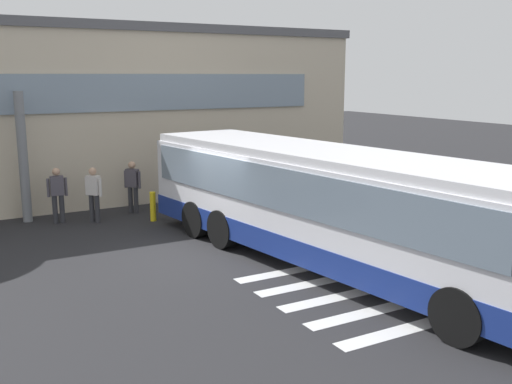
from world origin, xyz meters
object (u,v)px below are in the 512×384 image
passenger_near_column (57,191)px  safety_bollard_yellow (153,206)px  entry_support_column (23,158)px  passenger_by_doorway (94,192)px  passenger_at_curb_edge (133,184)px  bus_main_foreground (333,210)px

passenger_near_column → safety_bollard_yellow: bearing=-25.1°
entry_support_column → passenger_by_doorway: 2.32m
passenger_near_column → passenger_at_curb_edge: 2.37m
passenger_by_doorway → passenger_at_curb_edge: same height
passenger_near_column → passenger_by_doorway: bearing=-27.7°
bus_main_foreground → passenger_near_column: bus_main_foreground is taller
passenger_by_doorway → bus_main_foreground: bearing=-61.6°
bus_main_foreground → passenger_at_curb_edge: size_ratio=7.38×
entry_support_column → bus_main_foreground: bearing=-55.5°
entry_support_column → passenger_by_doorway: size_ratio=2.33×
bus_main_foreground → passenger_by_doorway: size_ratio=7.38×
passenger_at_curb_edge → safety_bollard_yellow: passenger_at_curb_edge is taller
bus_main_foreground → safety_bollard_yellow: (-2.13, 6.18, -0.89)m
passenger_near_column → bus_main_foreground: bearing=-57.6°
passenger_near_column → passenger_at_curb_edge: same height
bus_main_foreground → passenger_at_curb_edge: (-2.32, 7.53, -0.41)m
entry_support_column → safety_bollard_yellow: (3.35, -1.80, -1.51)m
entry_support_column → safety_bollard_yellow: size_ratio=4.34×
entry_support_column → passenger_near_column: bearing=-37.0°
bus_main_foreground → entry_support_column: bearing=124.5°
passenger_near_column → safety_bollard_yellow: (2.55, -1.19, -0.51)m
safety_bollard_yellow → entry_support_column: bearing=151.7°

